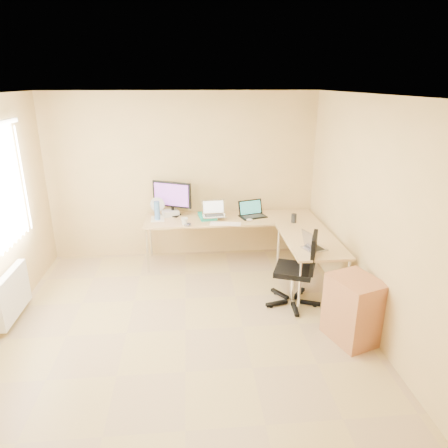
{
  "coord_description": "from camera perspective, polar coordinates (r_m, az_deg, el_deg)",
  "views": [
    {
      "loc": [
        0.09,
        -4.02,
        2.73
      ],
      "look_at": [
        0.55,
        1.1,
        0.9
      ],
      "focal_mm": 32.3,
      "sensor_mm": 36.0,
      "label": 1
    }
  ],
  "objects": [
    {
      "name": "office_chair",
      "position": [
        5.18,
        9.85,
        -6.19
      ],
      "size": [
        0.77,
        0.77,
        0.99
      ],
      "primitive_type": "cube",
      "rotation": [
        0.0,
        0.0,
        -0.37
      ],
      "color": "black",
      "rests_on": "ground"
    },
    {
      "name": "wall_right",
      "position": [
        4.72,
        20.39,
        0.68
      ],
      "size": [
        0.0,
        4.5,
        4.5
      ],
      "primitive_type": "plane",
      "rotation": [
        1.57,
        0.0,
        -1.57
      ],
      "color": "tan",
      "rests_on": "ground"
    },
    {
      "name": "monitor",
      "position": [
        6.31,
        -7.37,
        3.57
      ],
      "size": [
        0.66,
        0.45,
        0.55
      ],
      "primitive_type": "cube",
      "rotation": [
        0.0,
        0.0,
        -0.43
      ],
      "color": "black",
      "rests_on": "desk_main"
    },
    {
      "name": "papers",
      "position": [
        6.26,
        -9.37,
        0.73
      ],
      "size": [
        0.22,
        0.3,
        0.01
      ],
      "primitive_type": "cube",
      "rotation": [
        0.0,
        0.0,
        0.05
      ],
      "color": "#EDE8CE",
      "rests_on": "desk_main"
    },
    {
      "name": "book_stack",
      "position": [
        6.23,
        -2.36,
        1.13
      ],
      "size": [
        0.29,
        0.37,
        0.06
      ],
      "primitive_type": "cube",
      "rotation": [
        0.0,
        0.0,
        0.14
      ],
      "color": "#178C74",
      "rests_on": "desk_main"
    },
    {
      "name": "mouse",
      "position": [
        6.1,
        3.62,
        0.61
      ],
      "size": [
        0.11,
        0.08,
        0.04
      ],
      "primitive_type": "ellipsoid",
      "rotation": [
        0.0,
        0.0,
        0.14
      ],
      "color": "silver",
      "rests_on": "desk_main"
    },
    {
      "name": "ceiling",
      "position": [
        4.02,
        -6.73,
        17.62
      ],
      "size": [
        4.5,
        4.5,
        0.0
      ],
      "primitive_type": "plane",
      "rotation": [
        3.14,
        0.0,
        0.0
      ],
      "color": "white",
      "rests_on": "ground"
    },
    {
      "name": "cd_stack",
      "position": [
        5.91,
        -5.17,
        -0.11
      ],
      "size": [
        0.13,
        0.13,
        0.03
      ],
      "primitive_type": "cylinder",
      "rotation": [
        0.0,
        0.0,
        0.26
      ],
      "color": "#A5A8C8",
      "rests_on": "desk_main"
    },
    {
      "name": "desk_main",
      "position": [
        6.36,
        0.97,
        -2.24
      ],
      "size": [
        2.65,
        0.7,
        0.73
      ],
      "primitive_type": "cube",
      "color": "tan",
      "rests_on": "ground"
    },
    {
      "name": "laptop_center",
      "position": [
        6.11,
        -1.41,
        2.16
      ],
      "size": [
        0.37,
        0.29,
        0.23
      ],
      "primitive_type": "cube",
      "rotation": [
        0.0,
        0.0,
        0.07
      ],
      "color": "silver",
      "rests_on": "desk_main"
    },
    {
      "name": "white_box",
      "position": [
        6.38,
        -7.56,
        1.58
      ],
      "size": [
        0.28,
        0.24,
        0.09
      ],
      "primitive_type": "cube",
      "rotation": [
        0.0,
        0.0,
        0.31
      ],
      "color": "silver",
      "rests_on": "desk_main"
    },
    {
      "name": "cabinet",
      "position": [
        4.73,
        17.86,
        -11.51
      ],
      "size": [
        0.6,
        0.66,
        0.76
      ],
      "primitive_type": "cube",
      "rotation": [
        0.0,
        0.0,
        0.33
      ],
      "color": "#9F6147",
      "rests_on": "ground"
    },
    {
      "name": "floor",
      "position": [
        4.86,
        -5.48,
        -14.69
      ],
      "size": [
        4.5,
        4.5,
        0.0
      ],
      "primitive_type": "plane",
      "color": "tan",
      "rests_on": "ground"
    },
    {
      "name": "wall_front",
      "position": [
        2.28,
        -6.63,
        -19.49
      ],
      "size": [
        4.5,
        0.0,
        4.5
      ],
      "primitive_type": "plane",
      "rotation": [
        -1.57,
        0.0,
        0.0
      ],
      "color": "tan",
      "rests_on": "ground"
    },
    {
      "name": "keyboard",
      "position": [
        5.94,
        0.21,
        0.03
      ],
      "size": [
        0.47,
        0.2,
        0.02
      ],
      "primitive_type": "cube",
      "rotation": [
        0.0,
        0.0,
        -0.17
      ],
      "color": "white",
      "rests_on": "desk_main"
    },
    {
      "name": "wall_back",
      "position": [
        6.43,
        -5.85,
        6.65
      ],
      "size": [
        4.5,
        0.0,
        4.5
      ],
      "primitive_type": "plane",
      "rotation": [
        1.57,
        0.0,
        0.0
      ],
      "color": "tan",
      "rests_on": "ground"
    },
    {
      "name": "water_bottle",
      "position": [
        6.18,
        -9.46,
        1.87
      ],
      "size": [
        0.09,
        0.09,
        0.29
      ],
      "primitive_type": "cylinder",
      "rotation": [
        0.0,
        0.0,
        0.11
      ],
      "color": "#4C7BBF",
      "rests_on": "desk_main"
    },
    {
      "name": "desk_return",
      "position": [
        5.65,
        11.99,
        -5.62
      ],
      "size": [
        0.7,
        1.3,
        0.73
      ],
      "primitive_type": "cube",
      "color": "tan",
      "rests_on": "ground"
    },
    {
      "name": "laptop_black",
      "position": [
        6.25,
        4.13,
        2.11
      ],
      "size": [
        0.47,
        0.4,
        0.25
      ],
      "primitive_type": "cube",
      "rotation": [
        0.0,
        0.0,
        0.31
      ],
      "color": "black",
      "rests_on": "desk_main"
    },
    {
      "name": "mug",
      "position": [
        5.95,
        -5.61,
        0.37
      ],
      "size": [
        0.13,
        0.13,
        0.1
      ],
      "primitive_type": "imported",
      "rotation": [
        0.0,
        0.0,
        0.3
      ],
      "color": "silver",
      "rests_on": "desk_main"
    },
    {
      "name": "desk_fan",
      "position": [
        6.37,
        -9.34,
        2.35
      ],
      "size": [
        0.26,
        0.26,
        0.28
      ],
      "primitive_type": "cylinder",
      "rotation": [
        0.0,
        0.0,
        0.17
      ],
      "color": "silver",
      "rests_on": "desk_main"
    },
    {
      "name": "laptop_return",
      "position": [
        5.17,
        12.75,
        -2.43
      ],
      "size": [
        0.37,
        0.33,
        0.2
      ],
      "primitive_type": "cube",
      "rotation": [
        0.0,
        0.0,
        1.89
      ],
      "color": "#AAA7BB",
      "rests_on": "desk_return"
    },
    {
      "name": "black_cup",
      "position": [
        6.1,
        9.85,
        0.81
      ],
      "size": [
        0.1,
        0.1,
        0.13
      ],
      "primitive_type": "cylinder",
      "rotation": [
        0.0,
        0.0,
        0.31
      ],
      "color": "black",
      "rests_on": "desk_main"
    },
    {
      "name": "radiator",
      "position": [
        5.45,
        -27.75,
        -8.76
      ],
      "size": [
        0.09,
        0.8,
        0.55
      ],
      "primitive_type": "cube",
      "color": "white",
      "rests_on": "ground"
    }
  ]
}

